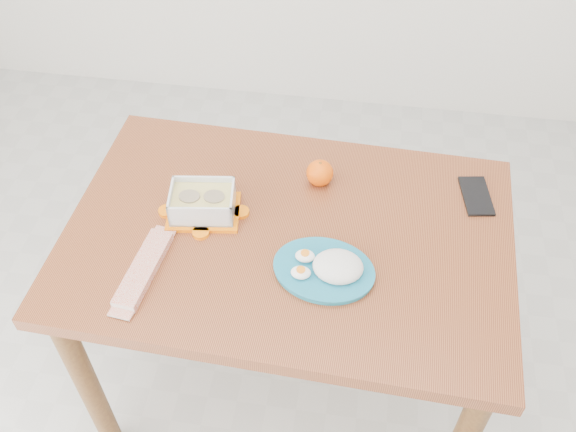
# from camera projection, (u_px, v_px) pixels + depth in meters

# --- Properties ---
(dining_table) EXTENTS (1.13, 0.78, 0.75)m
(dining_table) POSITION_uv_depth(u_px,v_px,m) (288.00, 260.00, 1.67)
(dining_table) COLOR brown
(dining_table) RESTS_ON ground
(food_container) EXTENTS (0.20, 0.16, 0.08)m
(food_container) POSITION_uv_depth(u_px,v_px,m) (203.00, 203.00, 1.60)
(food_container) COLOR orange
(food_container) RESTS_ON dining_table
(orange_fruit) EXTENTS (0.07, 0.07, 0.07)m
(orange_fruit) POSITION_uv_depth(u_px,v_px,m) (320.00, 173.00, 1.68)
(orange_fruit) COLOR #EC3104
(orange_fruit) RESTS_ON dining_table
(rice_plate) EXTENTS (0.27, 0.27, 0.06)m
(rice_plate) POSITION_uv_depth(u_px,v_px,m) (328.00, 267.00, 1.48)
(rice_plate) COLOR #1A7190
(rice_plate) RESTS_ON dining_table
(candy_bar) EXTENTS (0.08, 0.23, 0.02)m
(candy_bar) POSITION_uv_depth(u_px,v_px,m) (144.00, 269.00, 1.49)
(candy_bar) COLOR red
(candy_bar) RESTS_ON dining_table
(smartphone) EXTENTS (0.09, 0.15, 0.01)m
(smartphone) POSITION_uv_depth(u_px,v_px,m) (476.00, 196.00, 1.67)
(smartphone) COLOR black
(smartphone) RESTS_ON dining_table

